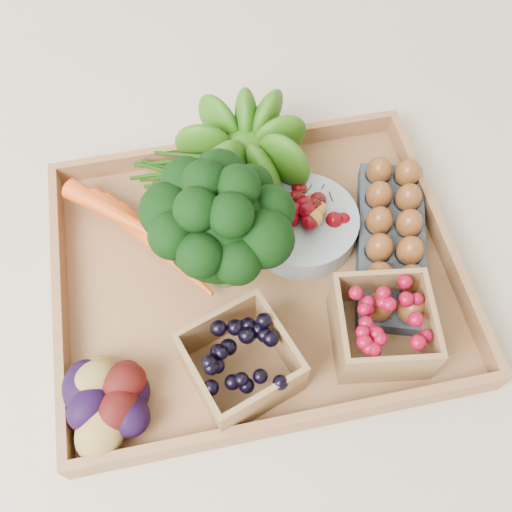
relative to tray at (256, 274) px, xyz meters
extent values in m
plane|color=beige|center=(0.00, 0.00, -0.01)|extent=(4.00, 4.00, 0.00)
cube|color=#9E6D42|center=(0.00, 0.00, 0.00)|extent=(0.55, 0.45, 0.01)
sphere|color=#1E580D|center=(0.02, 0.18, 0.07)|extent=(0.13, 0.13, 0.13)
cylinder|color=#8C9EA5|center=(0.08, 0.05, 0.03)|extent=(0.16, 0.16, 0.04)
cube|color=#394049|center=(0.19, 0.00, 0.02)|extent=(0.17, 0.28, 0.03)
cube|color=black|center=(-0.05, -0.14, 0.05)|extent=(0.15, 0.15, 0.08)
cube|color=maroon|center=(0.14, -0.13, 0.05)|extent=(0.14, 0.14, 0.08)
camera|label=1|loc=(-0.08, -0.37, 0.72)|focal=40.00mm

